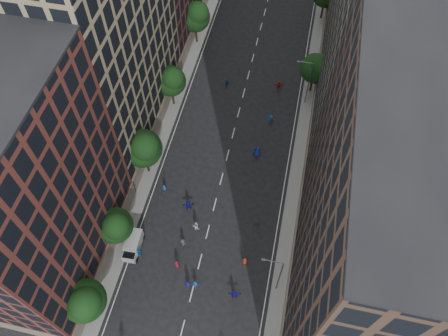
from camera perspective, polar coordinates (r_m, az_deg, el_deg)
name	(u,v)px	position (r m, az deg, el deg)	size (l,w,h in m)	color
ground	(238,115)	(73.83, 1.86, 6.99)	(240.00, 240.00, 0.00)	black
sidewalk_left	(181,72)	(80.84, -5.63, 12.35)	(4.00, 105.00, 0.15)	slate
sidewalk_right	(314,93)	(78.49, 11.70, 9.55)	(4.00, 105.00, 0.15)	slate
bldg_left_a	(18,197)	(52.49, -25.26, -3.41)	(14.00, 22.00, 30.00)	brown
bldg_left_b	(96,37)	(63.53, -16.42, 16.08)	(14.00, 26.00, 34.00)	#91805F
bldg_right_a	(384,219)	(45.63, 20.14, -6.26)	(14.00, 30.00, 36.00)	#432F23
bldg_right_b	(384,37)	(65.72, 20.16, 15.81)	(14.00, 28.00, 33.00)	#635D52
tree_left_0	(85,301)	(54.89, -17.76, -16.23)	(5.20, 5.20, 8.83)	black
tree_left_1	(115,226)	(58.07, -14.02, -7.30)	(4.80, 4.80, 8.21)	black
tree_left_2	(144,148)	(62.73, -10.46, 2.60)	(5.60, 5.60, 9.45)	black
tree_left_3	(171,80)	(71.47, -6.90, 11.30)	(5.00, 5.00, 8.58)	black
tree_left_4	(196,16)	(82.68, -3.67, 19.23)	(5.40, 5.40, 9.08)	black
tree_right_a	(317,68)	(74.83, 12.00, 12.71)	(5.00, 5.00, 8.39)	black
streetlamp_near	(278,275)	(54.67, 7.08, -13.67)	(2.64, 0.22, 9.06)	#595B60
streetlamp_far	(308,81)	(73.05, 10.91, 11.10)	(2.64, 0.22, 9.06)	#595B60
cargo_van	(133,245)	(61.26, -11.83, -9.80)	(2.19, 4.37, 2.28)	#B2B2B4
skater_1	(188,284)	(58.52, -4.72, -14.92)	(0.69, 0.45, 1.90)	#1513A0
skater_3	(196,284)	(58.65, -3.72, -14.94)	(0.98, 0.56, 1.52)	#124494
skater_4	(139,253)	(60.89, -11.02, -10.82)	(1.14, 0.47, 1.95)	#1554B1
skater_5	(234,295)	(58.02, 1.38, -16.21)	(1.64, 0.52, 1.77)	#1A14A4
skater_6	(177,264)	(59.77, -6.16, -12.39)	(0.75, 0.49, 1.54)	maroon
skater_7	(245,262)	(59.42, 2.72, -12.12)	(0.70, 0.46, 1.93)	#A22E1B
skater_8	(196,226)	(61.59, -3.68, -7.56)	(0.91, 0.71, 1.87)	white
skater_9	(183,243)	(60.86, -5.38, -9.70)	(0.99, 0.57, 1.54)	#3F3F44
skater_10	(256,224)	(61.86, 4.20, -7.29)	(1.01, 0.42, 1.72)	#23742E
skater_11	(189,206)	(63.11, -4.66, -4.94)	(1.75, 0.56, 1.89)	#1413A1
skater_12	(258,152)	(68.13, 4.43, 2.13)	(0.93, 0.60, 1.89)	#142EA4
skater_13	(165,188)	(65.09, -7.78, -2.66)	(0.59, 0.38, 1.61)	blue
skater_14	(254,151)	(68.34, 4.00, 2.19)	(0.76, 0.60, 1.57)	#134A9F
skater_15	(270,119)	(72.42, 6.09, 6.33)	(1.10, 0.63, 1.71)	navy
skater_16	(227,84)	(77.52, 0.42, 10.96)	(0.89, 0.37, 1.51)	#13349B
skater_17	(279,86)	(77.62, 7.20, 10.64)	(1.64, 0.52, 1.77)	maroon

